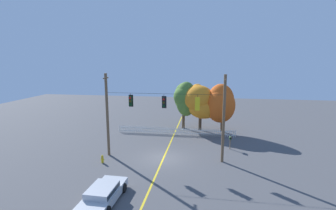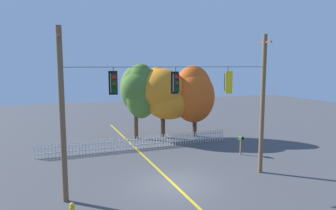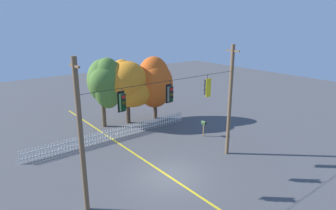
% 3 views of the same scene
% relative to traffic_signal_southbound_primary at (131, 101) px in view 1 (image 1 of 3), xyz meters
% --- Properties ---
extents(ground, '(80.00, 80.00, 0.00)m').
position_rel_traffic_signal_southbound_primary_xyz_m(ground, '(3.14, -0.01, -5.52)').
color(ground, '#4C4C4F').
extents(lane_centerline_stripe, '(0.16, 36.00, 0.01)m').
position_rel_traffic_signal_southbound_primary_xyz_m(lane_centerline_stripe, '(3.14, -0.01, -5.51)').
color(lane_centerline_stripe, gold).
rests_on(lane_centerline_stripe, ground).
extents(signal_support_span, '(11.31, 1.10, 8.10)m').
position_rel_traffic_signal_southbound_primary_xyz_m(signal_support_span, '(3.14, -0.01, -1.39)').
color(signal_support_span, brown).
rests_on(signal_support_span, ground).
extents(traffic_signal_southbound_primary, '(0.43, 0.38, 1.33)m').
position_rel_traffic_signal_southbound_primary_xyz_m(traffic_signal_southbound_primary, '(0.00, 0.00, 0.00)').
color(traffic_signal_southbound_primary, black).
extents(traffic_signal_northbound_primary, '(0.43, 0.38, 1.38)m').
position_rel_traffic_signal_southbound_primary_xyz_m(traffic_signal_northbound_primary, '(3.20, 0.00, -0.05)').
color(traffic_signal_northbound_primary, black).
extents(traffic_signal_eastbound_side, '(0.43, 0.38, 1.45)m').
position_rel_traffic_signal_southbound_primary_xyz_m(traffic_signal_eastbound_side, '(6.28, -0.02, -0.09)').
color(traffic_signal_eastbound_side, black).
extents(white_picket_fence, '(14.77, 0.06, 0.97)m').
position_rel_traffic_signal_southbound_primary_xyz_m(white_picket_fence, '(3.34, 7.71, -5.03)').
color(white_picket_fence, silver).
rests_on(white_picket_fence, ground).
extents(autumn_maple_near_fence, '(3.38, 3.21, 6.49)m').
position_rel_traffic_signal_southbound_primary_xyz_m(autumn_maple_near_fence, '(4.33, 10.70, -1.19)').
color(autumn_maple_near_fence, brown).
rests_on(autumn_maple_near_fence, ground).
extents(autumn_maple_mid, '(4.76, 3.63, 6.23)m').
position_rel_traffic_signal_southbound_primary_xyz_m(autumn_maple_mid, '(6.27, 10.19, -1.64)').
color(autumn_maple_mid, '#473828').
rests_on(autumn_maple_mid, ground).
extents(autumn_oak_far_east, '(3.73, 3.19, 6.35)m').
position_rel_traffic_signal_southbound_primary_xyz_m(autumn_oak_far_east, '(8.90, 9.64, -1.69)').
color(autumn_oak_far_east, '#473828').
rests_on(autumn_oak_far_east, ground).
extents(parked_car, '(2.09, 4.62, 1.15)m').
position_rel_traffic_signal_southbound_primary_xyz_m(parked_car, '(0.47, -8.04, -4.91)').
color(parked_car, '#B7BABF').
rests_on(parked_car, ground).
extents(fire_hydrant, '(0.38, 0.22, 0.75)m').
position_rel_traffic_signal_southbound_primary_xyz_m(fire_hydrant, '(-2.22, -1.97, -5.15)').
color(fire_hydrant, gold).
rests_on(fire_hydrant, ground).
extents(roadside_mailbox, '(0.25, 0.44, 1.38)m').
position_rel_traffic_signal_southbound_primary_xyz_m(roadside_mailbox, '(9.69, 3.52, -4.39)').
color(roadside_mailbox, brown).
rests_on(roadside_mailbox, ground).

